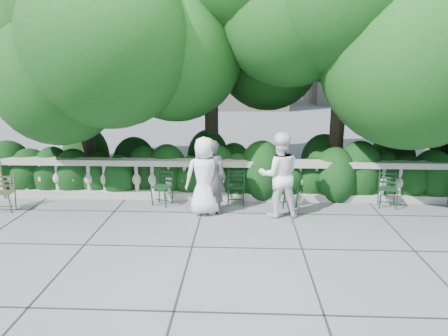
{
  "coord_description": "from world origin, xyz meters",
  "views": [
    {
      "loc": [
        0.38,
        -7.69,
        3.16
      ],
      "look_at": [
        0.0,
        1.0,
        1.0
      ],
      "focal_mm": 32.0,
      "sensor_mm": 36.0,
      "label": 1
    }
  ],
  "objects_px": {
    "chair_a": "(159,207)",
    "chair_e": "(387,209)",
    "chair_weathered": "(3,214)",
    "person_casual_man": "(279,175)",
    "chair_d": "(289,208)",
    "person_woman_grey": "(213,177)",
    "person_businessman": "(205,176)",
    "chair_c": "(236,206)"
  },
  "relations": [
    {
      "from": "chair_e",
      "to": "person_woman_grey",
      "type": "xyz_separation_m",
      "value": [
        -4.03,
        -0.41,
        0.84
      ]
    },
    {
      "from": "person_woman_grey",
      "to": "person_casual_man",
      "type": "xyz_separation_m",
      "value": [
        1.45,
        -0.12,
        0.09
      ]
    },
    {
      "from": "person_businessman",
      "to": "person_casual_man",
      "type": "distance_m",
      "value": 1.63
    },
    {
      "from": "chair_e",
      "to": "person_businessman",
      "type": "bearing_deg",
      "value": -162.7
    },
    {
      "from": "person_businessman",
      "to": "chair_c",
      "type": "bearing_deg",
      "value": -155.17
    },
    {
      "from": "chair_d",
      "to": "person_woman_grey",
      "type": "distance_m",
      "value": 1.99
    },
    {
      "from": "person_businessman",
      "to": "chair_e",
      "type": "bearing_deg",
      "value": 174.63
    },
    {
      "from": "chair_c",
      "to": "person_casual_man",
      "type": "height_order",
      "value": "person_casual_man"
    },
    {
      "from": "chair_e",
      "to": "person_woman_grey",
      "type": "relative_size",
      "value": 0.5
    },
    {
      "from": "chair_e",
      "to": "person_woman_grey",
      "type": "distance_m",
      "value": 4.14
    },
    {
      "from": "chair_a",
      "to": "chair_d",
      "type": "xyz_separation_m",
      "value": [
        3.07,
        0.05,
        0.0
      ]
    },
    {
      "from": "person_businessman",
      "to": "chair_a",
      "type": "bearing_deg",
      "value": -31.69
    },
    {
      "from": "person_woman_grey",
      "to": "chair_e",
      "type": "bearing_deg",
      "value": -154.19
    },
    {
      "from": "chair_a",
      "to": "chair_e",
      "type": "height_order",
      "value": "same"
    },
    {
      "from": "chair_weathered",
      "to": "person_businessman",
      "type": "bearing_deg",
      "value": -8.66
    },
    {
      "from": "chair_c",
      "to": "person_woman_grey",
      "type": "bearing_deg",
      "value": -137.41
    },
    {
      "from": "chair_e",
      "to": "chair_weathered",
      "type": "distance_m",
      "value": 8.78
    },
    {
      "from": "chair_weathered",
      "to": "person_casual_man",
      "type": "distance_m",
      "value": 6.24
    },
    {
      "from": "chair_e",
      "to": "person_casual_man",
      "type": "relative_size",
      "value": 0.45
    },
    {
      "from": "chair_e",
      "to": "person_casual_man",
      "type": "distance_m",
      "value": 2.8
    },
    {
      "from": "chair_e",
      "to": "person_casual_man",
      "type": "xyz_separation_m",
      "value": [
        -2.58,
        -0.53,
        0.93
      ]
    },
    {
      "from": "chair_weathered",
      "to": "person_businessman",
      "type": "height_order",
      "value": "person_businessman"
    },
    {
      "from": "person_woman_grey",
      "to": "person_casual_man",
      "type": "height_order",
      "value": "person_casual_man"
    },
    {
      "from": "chair_a",
      "to": "person_businessman",
      "type": "distance_m",
      "value": 1.48
    },
    {
      "from": "chair_weathered",
      "to": "person_businessman",
      "type": "xyz_separation_m",
      "value": [
        4.54,
        0.21,
        0.87
      ]
    },
    {
      "from": "chair_c",
      "to": "person_businessman",
      "type": "height_order",
      "value": "person_businessman"
    },
    {
      "from": "chair_a",
      "to": "chair_d",
      "type": "height_order",
      "value": "same"
    },
    {
      "from": "chair_e",
      "to": "chair_weathered",
      "type": "bearing_deg",
      "value": -164.64
    },
    {
      "from": "person_businessman",
      "to": "chair_d",
      "type": "bearing_deg",
      "value": -178.71
    },
    {
      "from": "chair_a",
      "to": "person_casual_man",
      "type": "distance_m",
      "value": 2.94
    },
    {
      "from": "chair_a",
      "to": "person_casual_man",
      "type": "bearing_deg",
      "value": 10.07
    },
    {
      "from": "person_woman_grey",
      "to": "person_casual_man",
      "type": "relative_size",
      "value": 0.9
    },
    {
      "from": "chair_a",
      "to": "person_businessman",
      "type": "height_order",
      "value": "person_businessman"
    },
    {
      "from": "person_businessman",
      "to": "person_woman_grey",
      "type": "bearing_deg",
      "value": -173.22
    },
    {
      "from": "chair_e",
      "to": "chair_weathered",
      "type": "height_order",
      "value": "same"
    },
    {
      "from": "chair_c",
      "to": "person_woman_grey",
      "type": "xyz_separation_m",
      "value": [
        -0.5,
        -0.45,
        0.84
      ]
    },
    {
      "from": "chair_e",
      "to": "person_casual_man",
      "type": "height_order",
      "value": "person_casual_man"
    },
    {
      "from": "chair_weathered",
      "to": "chair_e",
      "type": "bearing_deg",
      "value": -6.85
    },
    {
      "from": "chair_d",
      "to": "chair_e",
      "type": "xyz_separation_m",
      "value": [
        2.26,
        0.02,
        0.0
      ]
    },
    {
      "from": "chair_a",
      "to": "person_woman_grey",
      "type": "height_order",
      "value": "person_woman_grey"
    },
    {
      "from": "chair_c",
      "to": "person_casual_man",
      "type": "bearing_deg",
      "value": -29.98
    },
    {
      "from": "person_woman_grey",
      "to": "person_casual_man",
      "type": "distance_m",
      "value": 1.45
    }
  ]
}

